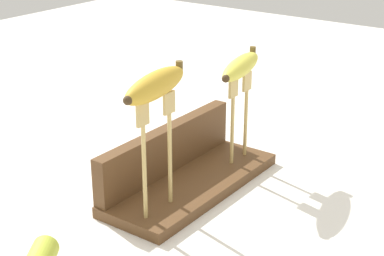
{
  "coord_description": "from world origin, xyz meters",
  "views": [
    {
      "loc": [
        -0.81,
        -0.59,
        0.53
      ],
      "look_at": [
        0.0,
        0.0,
        0.12
      ],
      "focal_mm": 57.47,
      "sensor_mm": 36.0,
      "label": 1
    }
  ],
  "objects_px": {
    "banana_raised_right": "(241,66)",
    "fork_stand_right": "(240,110)",
    "fork_stand_left": "(157,145)",
    "banana_raised_left": "(156,85)"
  },
  "relations": [
    {
      "from": "fork_stand_left",
      "to": "banana_raised_left",
      "type": "xyz_separation_m",
      "value": [
        -0.0,
        -0.0,
        0.1
      ]
    },
    {
      "from": "banana_raised_right",
      "to": "fork_stand_right",
      "type": "bearing_deg",
      "value": 13.18
    },
    {
      "from": "fork_stand_right",
      "to": "banana_raised_right",
      "type": "height_order",
      "value": "banana_raised_right"
    },
    {
      "from": "fork_stand_right",
      "to": "fork_stand_left",
      "type": "bearing_deg",
      "value": 180.0
    },
    {
      "from": "banana_raised_right",
      "to": "fork_stand_left",
      "type": "bearing_deg",
      "value": 180.0
    },
    {
      "from": "banana_raised_left",
      "to": "banana_raised_right",
      "type": "bearing_deg",
      "value": -0.0
    },
    {
      "from": "fork_stand_left",
      "to": "fork_stand_right",
      "type": "bearing_deg",
      "value": 0.0
    },
    {
      "from": "fork_stand_left",
      "to": "banana_raised_right",
      "type": "height_order",
      "value": "banana_raised_right"
    },
    {
      "from": "fork_stand_right",
      "to": "banana_raised_right",
      "type": "distance_m",
      "value": 0.09
    },
    {
      "from": "fork_stand_right",
      "to": "banana_raised_right",
      "type": "bearing_deg",
      "value": -166.82
    }
  ]
}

